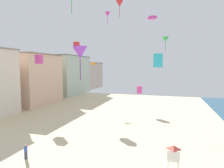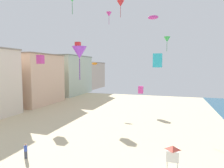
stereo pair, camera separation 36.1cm
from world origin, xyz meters
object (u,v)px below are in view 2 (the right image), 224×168
kite_orange_parafoil (95,64)px  kite_purple_delta (79,53)px  kite_flyer (26,150)px  kite_magenta_delta (109,14)px  kite_magenta_box (40,59)px  kite_red_delta (121,4)px  kite_green_delta_2 (167,39)px  kite_magenta_box_2 (141,90)px  kite_magenta_parafoil (153,17)px  kite_red_box (78,46)px  lifeguard_stand (173,153)px  kite_cyan_box (158,61)px

kite_orange_parafoil → kite_purple_delta: 25.65m
kite_flyer → kite_magenta_delta: kite_magenta_delta is taller
kite_magenta_box → kite_purple_delta: size_ratio=0.51×
kite_red_delta → kite_green_delta_2: bearing=53.4°
kite_red_delta → kite_magenta_box_2: kite_red_delta is taller
kite_orange_parafoil → kite_red_delta: (8.25, -7.38, 10.54)m
kite_magenta_parafoil → kite_magenta_delta: 15.05m
kite_magenta_delta → kite_red_box: 11.08m
kite_flyer → kite_orange_parafoil: size_ratio=1.15×
lifeguard_stand → kite_magenta_delta: (-14.79, 25.77, 20.15)m
kite_red_delta → kite_cyan_box: bearing=-62.0°
lifeguard_stand → kite_orange_parafoil: size_ratio=1.79×
kite_magenta_parafoil → kite_red_delta: (-5.84, 0.19, 2.88)m
kite_flyer → kite_green_delta_2: kite_green_delta_2 is taller
kite_magenta_box → kite_red_delta: kite_red_delta is taller
lifeguard_stand → kite_magenta_box: 30.55m
kite_green_delta_2 → kite_magenta_delta: 14.57m
kite_magenta_parafoil → kite_magenta_box_2: (-2.85, 5.59, -13.19)m
kite_flyer → lifeguard_stand: 15.04m
kite_magenta_parafoil → kite_green_delta_2: 11.20m
lifeguard_stand → kite_magenta_box: (-25.29, 14.32, 9.42)m
kite_magenta_box → kite_red_box: size_ratio=1.11×
kite_magenta_box_2 → lifeguard_stand: bearing=-73.5°
kite_magenta_parafoil → kite_red_box: 16.80m
kite_magenta_box_2 → kite_red_box: bearing=-169.4°
kite_magenta_box → kite_magenta_delta: bearing=47.5°
kite_flyer → kite_purple_delta: size_ratio=0.49×
kite_flyer → kite_magenta_delta: (0.11, 27.63, 21.07)m
kite_cyan_box → kite_magenta_box: (-23.64, 12.51, 0.89)m
kite_orange_parafoil → kite_magenta_box_2: size_ratio=0.94×
kite_purple_delta → kite_green_delta_2: 28.78m
kite_purple_delta → kite_red_box: bearing=118.0°
kite_purple_delta → kite_green_delta_2: (7.57, 27.37, 4.69)m
kite_red_delta → kite_flyer: bearing=-106.3°
lifeguard_stand → kite_red_box: kite_red_box is taller
lifeguard_stand → kite_magenta_box_2: (-6.51, 21.96, 3.18)m
kite_magenta_parafoil → kite_magenta_box_2: kite_magenta_parafoil is taller
kite_magenta_box_2 → kite_red_box: size_ratio=0.96×
kite_magenta_box → kite_red_delta: size_ratio=0.60×
kite_magenta_delta → kite_flyer: bearing=-90.2°
kite_magenta_box → kite_purple_delta: 21.69m
kite_magenta_parafoil → kite_magenta_box_2: 14.61m
kite_magenta_box → kite_magenta_box_2: kite_magenta_box is taller
kite_red_delta → kite_magenta_delta: size_ratio=1.01×
kite_cyan_box → kite_magenta_delta: kite_magenta_delta is taller
kite_magenta_box → kite_magenta_delta: 18.88m
kite_flyer → kite_magenta_parafoil: size_ratio=0.93×
kite_flyer → kite_red_delta: (5.40, 18.42, 20.17)m
kite_cyan_box → kite_red_delta: bearing=118.0°
kite_purple_delta → kite_red_box: kite_red_box is taller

